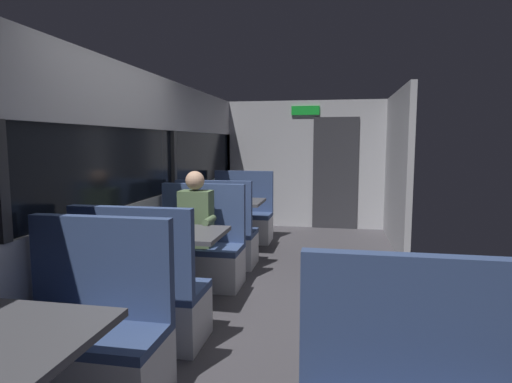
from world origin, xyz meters
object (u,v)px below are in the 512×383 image
object	(u,v)px
bench_far_window_facing_end	(218,240)
seated_passenger	(197,238)
coffee_cup_secondary	(229,197)
dining_table_mid_window	(175,242)
dining_table_far_window	(231,207)
bench_near_window_facing_entry	(89,346)
bench_mid_window_facing_entry	(199,255)
coffee_cup_primary	(170,225)
bench_far_window_facing_entry	(242,220)
bench_mid_window_facing_end	(143,302)

from	to	relation	value
bench_far_window_facing_end	seated_passenger	distance (m)	0.84
bench_far_window_facing_end	coffee_cup_secondary	xyz separation A→B (m)	(-0.03, 0.71, 0.46)
dining_table_mid_window	dining_table_far_window	size ratio (longest dim) A/B	1.00
dining_table_mid_window	dining_table_far_window	xyz separation A→B (m)	(0.00, 2.14, 0.00)
seated_passenger	dining_table_mid_window	bearing A→B (deg)	-90.00
dining_table_far_window	bench_far_window_facing_end	world-z (taller)	bench_far_window_facing_end
seated_passenger	dining_table_far_window	bearing A→B (deg)	90.00
bench_near_window_facing_entry	dining_table_mid_window	distance (m)	1.47
dining_table_far_window	coffee_cup_secondary	xyz separation A→B (m)	(-0.03, 0.01, 0.15)
bench_far_window_facing_end	seated_passenger	xyz separation A→B (m)	(0.00, -0.81, 0.21)
coffee_cup_secondary	dining_table_mid_window	bearing A→B (deg)	-89.14
bench_mid_window_facing_entry	dining_table_far_window	xyz separation A→B (m)	(0.00, 1.44, 0.31)
dining_table_far_window	coffee_cup_primary	world-z (taller)	coffee_cup_primary
bench_far_window_facing_entry	seated_passenger	xyz separation A→B (m)	(0.00, -2.21, 0.21)
bench_far_window_facing_end	coffee_cup_secondary	size ratio (longest dim) A/B	12.22
dining_table_mid_window	dining_table_far_window	world-z (taller)	same
dining_table_far_window	bench_far_window_facing_end	distance (m)	0.77
coffee_cup_primary	dining_table_mid_window	bearing A→B (deg)	-46.05
dining_table_mid_window	bench_far_window_facing_entry	bearing A→B (deg)	90.00
seated_passenger	coffee_cup_primary	xyz separation A→B (m)	(-0.08, -0.55, 0.25)
bench_mid_window_facing_end	seated_passenger	size ratio (longest dim) A/B	0.87
dining_table_far_window	seated_passenger	xyz separation A→B (m)	(0.00, -1.51, -0.10)
seated_passenger	bench_mid_window_facing_entry	bearing A→B (deg)	90.00
bench_mid_window_facing_end	dining_table_far_window	bearing A→B (deg)	90.00
bench_far_window_facing_entry	coffee_cup_primary	size ratio (longest dim) A/B	12.22
bench_mid_window_facing_entry	bench_far_window_facing_entry	world-z (taller)	same
bench_far_window_facing_entry	coffee_cup_secondary	size ratio (longest dim) A/B	12.22
bench_far_window_facing_end	coffee_cup_primary	distance (m)	1.44
dining_table_far_window	bench_far_window_facing_entry	distance (m)	0.77
bench_far_window_facing_end	coffee_cup_primary	xyz separation A→B (m)	(-0.08, -1.36, 0.46)
seated_passenger	bench_near_window_facing_entry	bearing A→B (deg)	-90.00
dining_table_mid_window	bench_near_window_facing_entry	bearing A→B (deg)	-90.00
bench_mid_window_facing_end	seated_passenger	world-z (taller)	seated_passenger
bench_near_window_facing_entry	dining_table_mid_window	size ratio (longest dim) A/B	1.22
coffee_cup_primary	bench_mid_window_facing_entry	bearing A→B (deg)	83.02
bench_near_window_facing_entry	bench_mid_window_facing_end	distance (m)	0.74
dining_table_far_window	coffee_cup_secondary	distance (m)	0.15
bench_far_window_facing_end	seated_passenger	world-z (taller)	seated_passenger
bench_far_window_facing_entry	seated_passenger	size ratio (longest dim) A/B	0.87
seated_passenger	bench_far_window_facing_entry	bearing A→B (deg)	90.00
bench_far_window_facing_entry	seated_passenger	bearing A→B (deg)	-90.00
dining_table_mid_window	seated_passenger	xyz separation A→B (m)	(0.00, 0.63, -0.10)
bench_near_window_facing_entry	bench_mid_window_facing_end	world-z (taller)	same
dining_table_far_window	coffee_cup_primary	xyz separation A→B (m)	(-0.08, -2.06, 0.15)
bench_mid_window_facing_end	dining_table_far_window	size ratio (longest dim) A/B	1.22
bench_far_window_facing_end	coffee_cup_primary	bearing A→B (deg)	-93.20
bench_near_window_facing_entry	dining_table_far_window	size ratio (longest dim) A/B	1.22
bench_far_window_facing_end	bench_mid_window_facing_end	bearing A→B (deg)	-90.00
bench_mid_window_facing_entry	seated_passenger	distance (m)	0.22
bench_near_window_facing_entry	bench_mid_window_facing_entry	bearing A→B (deg)	90.00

